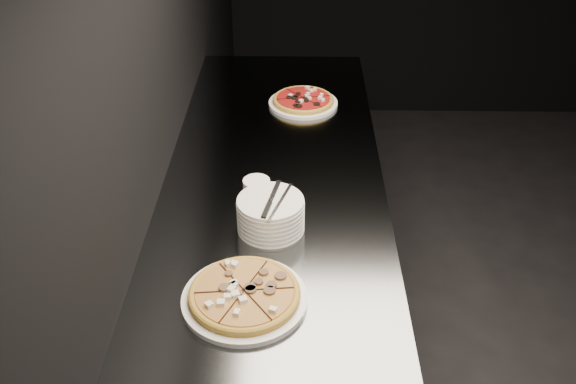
{
  "coord_description": "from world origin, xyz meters",
  "views": [
    {
      "loc": [
        -2.05,
        -1.69,
        2.09
      ],
      "look_at": [
        -2.08,
        0.01,
        0.94
      ],
      "focal_mm": 40.0,
      "sensor_mm": 36.0,
      "label": 1
    }
  ],
  "objects_px": {
    "counter": "(274,305)",
    "pizza_mushroom": "(245,295)",
    "ramekin": "(257,190)",
    "pizza_tomato": "(303,101)",
    "cutlery": "(273,202)",
    "plate_stack": "(271,214)"
  },
  "relations": [
    {
      "from": "counter",
      "to": "ramekin",
      "type": "bearing_deg",
      "value": 176.21
    },
    {
      "from": "pizza_tomato",
      "to": "plate_stack",
      "type": "distance_m",
      "value": 0.85
    },
    {
      "from": "pizza_mushroom",
      "to": "cutlery",
      "type": "height_order",
      "value": "cutlery"
    },
    {
      "from": "pizza_mushroom",
      "to": "ramekin",
      "type": "relative_size",
      "value": 3.84
    },
    {
      "from": "pizza_tomato",
      "to": "plate_stack",
      "type": "height_order",
      "value": "plate_stack"
    },
    {
      "from": "counter",
      "to": "ramekin",
      "type": "xyz_separation_m",
      "value": [
        -0.05,
        0.0,
        0.5
      ]
    },
    {
      "from": "counter",
      "to": "plate_stack",
      "type": "distance_m",
      "value": 0.53
    },
    {
      "from": "counter",
      "to": "plate_stack",
      "type": "xyz_separation_m",
      "value": [
        0.0,
        -0.15,
        0.51
      ]
    },
    {
      "from": "ramekin",
      "to": "pizza_tomato",
      "type": "bearing_deg",
      "value": 77.85
    },
    {
      "from": "counter",
      "to": "plate_stack",
      "type": "height_order",
      "value": "plate_stack"
    },
    {
      "from": "counter",
      "to": "pizza_mushroom",
      "type": "bearing_deg",
      "value": -96.63
    },
    {
      "from": "counter",
      "to": "pizza_mushroom",
      "type": "distance_m",
      "value": 0.67
    },
    {
      "from": "plate_stack",
      "to": "cutlery",
      "type": "height_order",
      "value": "cutlery"
    },
    {
      "from": "counter",
      "to": "ramekin",
      "type": "height_order",
      "value": "ramekin"
    },
    {
      "from": "counter",
      "to": "pizza_tomato",
      "type": "height_order",
      "value": "pizza_tomato"
    },
    {
      "from": "counter",
      "to": "pizza_mushroom",
      "type": "relative_size",
      "value": 7.41
    },
    {
      "from": "cutlery",
      "to": "ramekin",
      "type": "xyz_separation_m",
      "value": [
        -0.06,
        0.17,
        -0.07
      ]
    },
    {
      "from": "counter",
      "to": "cutlery",
      "type": "xyz_separation_m",
      "value": [
        0.01,
        -0.16,
        0.57
      ]
    },
    {
      "from": "cutlery",
      "to": "pizza_tomato",
      "type": "bearing_deg",
      "value": 95.49
    },
    {
      "from": "pizza_tomato",
      "to": "cutlery",
      "type": "height_order",
      "value": "cutlery"
    },
    {
      "from": "pizza_tomato",
      "to": "plate_stack",
      "type": "xyz_separation_m",
      "value": [
        -0.1,
        -0.84,
        0.03
      ]
    },
    {
      "from": "pizza_mushroom",
      "to": "plate_stack",
      "type": "distance_m",
      "value": 0.32
    }
  ]
}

